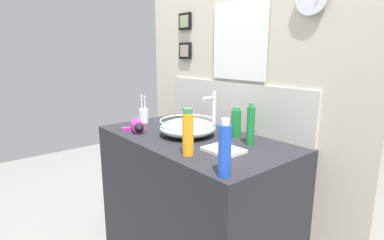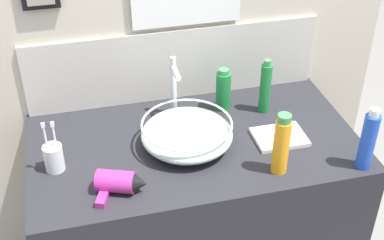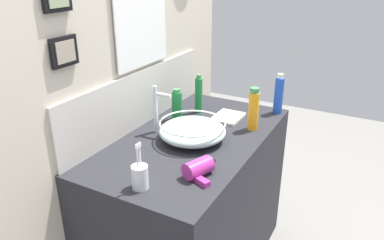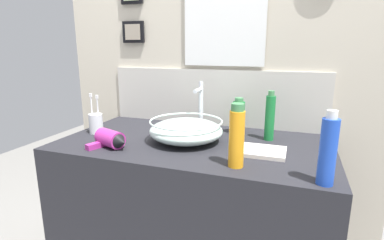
# 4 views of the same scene
# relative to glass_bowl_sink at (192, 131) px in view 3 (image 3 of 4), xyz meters

# --- Properties ---
(vanity_counter) EXTENTS (1.23, 0.67, 0.88)m
(vanity_counter) POSITION_rel_glass_bowl_sink_xyz_m (0.03, 0.02, -0.49)
(vanity_counter) COLOR #232328
(vanity_counter) RESTS_ON ground
(back_panel) EXTENTS (1.80, 0.10, 2.43)m
(back_panel) POSITION_rel_glass_bowl_sink_xyz_m (0.03, 0.38, 0.28)
(back_panel) COLOR beige
(back_panel) RESTS_ON ground
(glass_bowl_sink) EXTENTS (0.34, 0.34, 0.10)m
(glass_bowl_sink) POSITION_rel_glass_bowl_sink_xyz_m (0.00, 0.00, 0.00)
(glass_bowl_sink) COLOR silver
(glass_bowl_sink) RESTS_ON vanity_counter
(faucet) EXTENTS (0.02, 0.11, 0.26)m
(faucet) POSITION_rel_glass_bowl_sink_xyz_m (-0.00, 0.21, 0.09)
(faucet) COLOR silver
(faucet) RESTS_ON vanity_counter
(hair_drier) EXTENTS (0.19, 0.14, 0.08)m
(hair_drier) POSITION_rel_glass_bowl_sink_xyz_m (-0.27, -0.19, -0.02)
(hair_drier) COLOR #B22D8C
(hair_drier) RESTS_ON vanity_counter
(toothbrush_cup) EXTENTS (0.07, 0.07, 0.20)m
(toothbrush_cup) POSITION_rel_glass_bowl_sink_xyz_m (-0.48, -0.02, -0.00)
(toothbrush_cup) COLOR silver
(toothbrush_cup) RESTS_ON vanity_counter
(spray_bottle) EXTENTS (0.06, 0.06, 0.18)m
(spray_bottle) POSITION_rel_glass_bowl_sink_xyz_m (0.20, 0.21, 0.03)
(spray_bottle) COLOR #197233
(spray_bottle) RESTS_ON vanity_counter
(shampoo_bottle) EXTENTS (0.05, 0.05, 0.24)m
(shampoo_bottle) POSITION_rel_glass_bowl_sink_xyz_m (0.57, -0.27, 0.06)
(shampoo_bottle) COLOR blue
(shampoo_bottle) RESTS_ON vanity_counter
(lotion_bottle) EXTENTS (0.06, 0.06, 0.23)m
(lotion_bottle) POSITION_rel_glass_bowl_sink_xyz_m (0.28, -0.22, 0.06)
(lotion_bottle) COLOR orange
(lotion_bottle) RESTS_ON vanity_counter
(soap_dispenser) EXTENTS (0.04, 0.04, 0.23)m
(soap_dispenser) POSITION_rel_glass_bowl_sink_xyz_m (0.36, 0.15, 0.06)
(soap_dispenser) COLOR #197233
(soap_dispenser) RESTS_ON vanity_counter
(hand_towel) EXTENTS (0.19, 0.15, 0.02)m
(hand_towel) POSITION_rel_glass_bowl_sink_xyz_m (0.35, -0.04, -0.05)
(hand_towel) COLOR silver
(hand_towel) RESTS_ON vanity_counter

